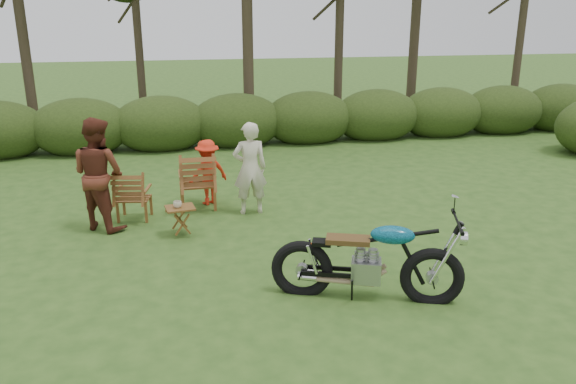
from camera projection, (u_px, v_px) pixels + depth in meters
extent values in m
plane|color=#294818|center=(337.00, 301.00, 6.92)|extent=(80.00, 80.00, 0.00)
cylinder|color=#362C1D|center=(19.00, 6.00, 15.00)|extent=(0.28, 0.28, 7.20)
cylinder|color=#362C1D|center=(137.00, 23.00, 16.79)|extent=(0.24, 0.24, 6.30)
cylinder|color=#362C1D|center=(340.00, 19.00, 17.00)|extent=(0.26, 0.26, 6.48)
cylinder|color=#362C1D|center=(523.00, 13.00, 17.08)|extent=(0.24, 0.24, 6.84)
ellipsoid|color=#233312|center=(80.00, 128.00, 14.26)|extent=(2.52, 1.68, 1.51)
ellipsoid|color=#233312|center=(161.00, 125.00, 14.68)|extent=(2.52, 1.68, 1.51)
ellipsoid|color=#233312|center=(237.00, 122.00, 15.10)|extent=(2.52, 1.68, 1.51)
ellipsoid|color=#233312|center=(309.00, 119.00, 15.52)|extent=(2.52, 1.68, 1.51)
ellipsoid|color=#233312|center=(377.00, 116.00, 15.94)|extent=(2.52, 1.68, 1.51)
ellipsoid|color=#233312|center=(441.00, 113.00, 16.36)|extent=(2.52, 1.68, 1.51)
ellipsoid|color=#233312|center=(502.00, 111.00, 16.78)|extent=(2.52, 1.68, 1.51)
ellipsoid|color=#233312|center=(561.00, 108.00, 17.20)|extent=(2.52, 1.68, 1.51)
imported|color=beige|center=(177.00, 204.00, 8.81)|extent=(0.15, 0.15, 0.10)
imported|color=beige|center=(251.00, 213.00, 10.01)|extent=(0.60, 0.40, 1.64)
imported|color=#5B271A|center=(104.00, 227.00, 9.32)|extent=(1.13, 1.11, 1.84)
imported|color=red|center=(209.00, 203.00, 10.50)|extent=(0.90, 0.72, 1.21)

